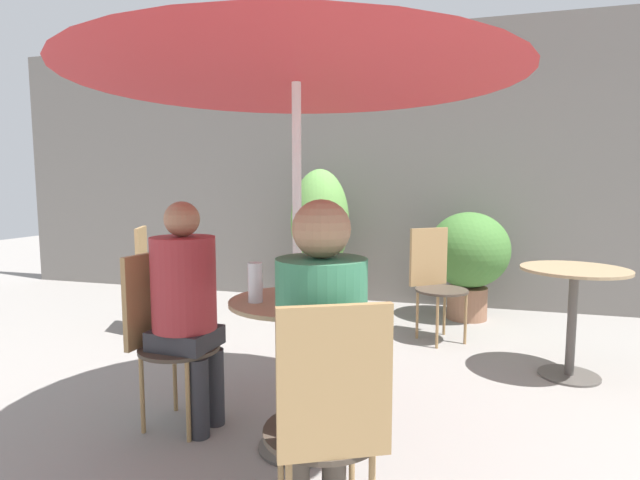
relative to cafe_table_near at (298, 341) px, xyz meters
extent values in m
plane|color=gray|center=(0.14, -0.10, -0.55)|extent=(20.00, 20.00, 0.00)
cube|color=slate|center=(0.14, 3.29, 0.95)|extent=(10.00, 0.06, 3.00)
cylinder|color=#514C47|center=(0.00, 0.00, -0.54)|extent=(0.40, 0.40, 0.01)
cylinder|color=#514C47|center=(0.00, 0.00, -0.17)|extent=(0.06, 0.06, 0.72)
cylinder|color=#997F5B|center=(0.00, 0.00, 0.20)|extent=(0.67, 0.67, 0.02)
cylinder|color=#514C47|center=(1.50, 1.40, -0.54)|extent=(0.40, 0.40, 0.01)
cylinder|color=#514C47|center=(1.50, 1.40, -0.17)|extent=(0.06, 0.06, 0.72)
cylinder|color=#997F5B|center=(1.50, 1.40, 0.20)|extent=(0.69, 0.69, 0.02)
cylinder|color=#42382D|center=(-0.69, 0.05, -0.11)|extent=(0.43, 0.43, 0.02)
cylinder|color=#9E7A4C|center=(-0.82, 0.20, -0.34)|extent=(0.02, 0.02, 0.43)
cylinder|color=#9E7A4C|center=(-0.84, -0.08, -0.34)|extent=(0.02, 0.02, 0.43)
cylinder|color=#9E7A4C|center=(-0.54, 0.18, -0.34)|extent=(0.02, 0.02, 0.43)
cylinder|color=#9E7A4C|center=(-0.56, -0.10, -0.34)|extent=(0.02, 0.02, 0.43)
cube|color=#9E7A4C|center=(-0.88, 0.06, 0.15)|extent=(0.05, 0.37, 0.50)
cylinder|color=#42382D|center=(0.30, -0.62, -0.11)|extent=(0.43, 0.43, 0.02)
cylinder|color=#9E7A4C|center=(0.12, -0.55, -0.34)|extent=(0.02, 0.02, 0.43)
cylinder|color=#9E7A4C|center=(0.37, -0.43, -0.34)|extent=(0.02, 0.02, 0.43)
cube|color=#9E7A4C|center=(0.39, -0.79, 0.15)|extent=(0.34, 0.19, 0.50)
cylinder|color=#42382D|center=(0.61, 1.96, -0.11)|extent=(0.43, 0.43, 0.02)
cylinder|color=#9E7A4C|center=(0.63, 2.15, -0.34)|extent=(0.02, 0.02, 0.43)
cylinder|color=#9E7A4C|center=(0.41, 1.98, -0.34)|extent=(0.02, 0.02, 0.43)
cylinder|color=#9E7A4C|center=(0.81, 1.94, -0.34)|extent=(0.02, 0.02, 0.43)
cylinder|color=#9E7A4C|center=(0.59, 1.76, -0.34)|extent=(0.02, 0.02, 0.43)
cube|color=#9E7A4C|center=(0.49, 2.11, 0.15)|extent=(0.31, 0.26, 0.50)
cylinder|color=#42382D|center=(-1.77, 1.57, -0.11)|extent=(0.43, 0.43, 0.02)
cylinder|color=#9E7A4C|center=(-1.95, 1.64, -0.34)|extent=(0.02, 0.02, 0.43)
cylinder|color=#9E7A4C|center=(-1.84, 1.39, -0.34)|extent=(0.02, 0.02, 0.43)
cylinder|color=#9E7A4C|center=(-1.70, 1.76, -0.34)|extent=(0.02, 0.02, 0.43)
cylinder|color=#9E7A4C|center=(-1.58, 1.50, -0.34)|extent=(0.02, 0.02, 0.43)
cube|color=#9E7A4C|center=(-1.95, 1.49, 0.15)|extent=(0.18, 0.35, 0.50)
cylinder|color=#2D2D33|center=(-0.53, -0.04, -0.34)|extent=(0.10, 0.10, 0.42)
cylinder|color=#2D2D33|center=(-0.52, 0.11, -0.34)|extent=(0.10, 0.10, 0.42)
cube|color=#2D2D33|center=(-0.65, 0.04, -0.05)|extent=(0.34, 0.31, 0.10)
cylinder|color=#9E2D33|center=(-0.65, 0.04, 0.25)|extent=(0.34, 0.34, 0.49)
sphere|color=#9E7051|center=(-0.65, 0.04, 0.58)|extent=(0.19, 0.19, 0.19)
cylinder|color=brown|center=(0.30, -0.44, -0.34)|extent=(0.10, 0.10, 0.42)
cylinder|color=brown|center=(0.17, -0.51, -0.34)|extent=(0.10, 0.10, 0.42)
cube|color=brown|center=(0.29, -0.58, -0.05)|extent=(0.39, 0.40, 0.10)
cylinder|color=#337551|center=(0.29, -0.58, 0.25)|extent=(0.33, 0.33, 0.51)
sphere|color=#9E7051|center=(0.29, -0.58, 0.61)|extent=(0.21, 0.21, 0.21)
cylinder|color=silver|center=(0.16, -0.13, 0.30)|extent=(0.06, 0.06, 0.19)
cylinder|color=silver|center=(0.00, 0.20, 0.30)|extent=(0.07, 0.07, 0.19)
cylinder|color=silver|center=(-0.18, -0.10, 0.30)|extent=(0.07, 0.07, 0.19)
cylinder|color=brown|center=(-0.67, 2.73, -0.36)|extent=(0.46, 0.46, 0.39)
ellipsoid|color=#609947|center=(-0.67, 2.73, 0.38)|extent=(0.61, 0.61, 1.09)
cylinder|color=#93664C|center=(0.83, 2.76, -0.39)|extent=(0.38, 0.38, 0.32)
ellipsoid|color=#427533|center=(0.83, 2.76, 0.13)|extent=(0.78, 0.78, 0.74)
cylinder|color=silver|center=(0.00, 0.00, 0.48)|extent=(0.04, 0.04, 2.07)
cone|color=#B72D33|center=(0.00, 0.00, 1.38)|extent=(2.07, 2.07, 0.28)
camera|label=1|loc=(0.76, -2.25, 0.76)|focal=28.00mm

